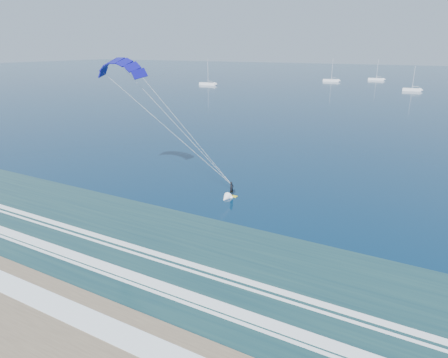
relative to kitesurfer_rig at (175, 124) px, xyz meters
name	(u,v)px	position (x,y,z in m)	size (l,w,h in m)	color
ground	(96,318)	(9.34, -23.22, -9.43)	(900.00, 900.00, 0.00)	#082A46
kitesurfer_rig	(175,124)	(0.00, 0.00, 0.00)	(17.64, 8.26, 18.37)	yellow
sailboat_0	(208,84)	(-78.58, 135.83, -8.74)	(9.22, 2.40, 12.47)	white
sailboat_1	(331,80)	(-30.13, 187.86, -8.75)	(8.88, 2.40, 12.17)	white
sailboat_2	(376,79)	(-9.82, 209.03, -8.75)	(8.71, 2.40, 11.75)	white
sailboat_3	(412,89)	(13.92, 155.23, -8.76)	(7.47, 2.40, 10.53)	white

